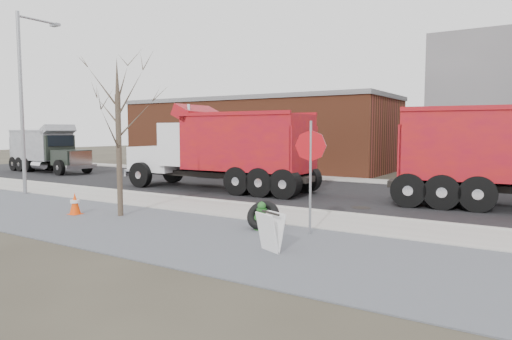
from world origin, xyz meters
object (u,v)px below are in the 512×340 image
Objects in this scene: fire_hydrant at (262,217)px; dump_truck_red_b at (224,147)px; truck_tire at (263,215)px; sandwich_board at (270,232)px; stop_sign at (311,159)px; dump_truck_grey at (48,148)px.

dump_truck_red_b is at bearing 145.06° from fire_hydrant.
truck_tire is 0.11× the size of dump_truck_red_b.
dump_truck_red_b is at bearing 156.31° from sandwich_board.
sandwich_board is at bearing -41.42° from fire_hydrant.
dump_truck_red_b is (-7.52, 8.43, 1.56)m from sandwich_board.
fire_hydrant is 2.23m from stop_sign.
truck_tire is 9.03m from dump_truck_red_b.
sandwich_board is at bearing -18.26° from dump_truck_grey.
sandwich_board is (1.40, -1.89, 0.11)m from fire_hydrant.
stop_sign is 24.66m from dump_truck_grey.
stop_sign is at bearing -13.78° from dump_truck_grey.
fire_hydrant is at bearing 130.67° from dump_truck_red_b.
truck_tire is at bearing -170.36° from stop_sign.
stop_sign is at bearing 4.10° from truck_tire.
stop_sign is at bearing 19.70° from fire_hydrant.
dump_truck_grey reaches higher than stop_sign.
sandwich_board is 11.40m from dump_truck_red_b.
stop_sign is 2.62m from sandwich_board.
dump_truck_grey reaches higher than truck_tire.
dump_truck_grey is (-22.00, 7.89, 1.25)m from fire_hydrant.
dump_truck_red_b is (-6.11, 6.54, 1.67)m from fire_hydrant.
fire_hydrant is 23.40m from dump_truck_grey.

